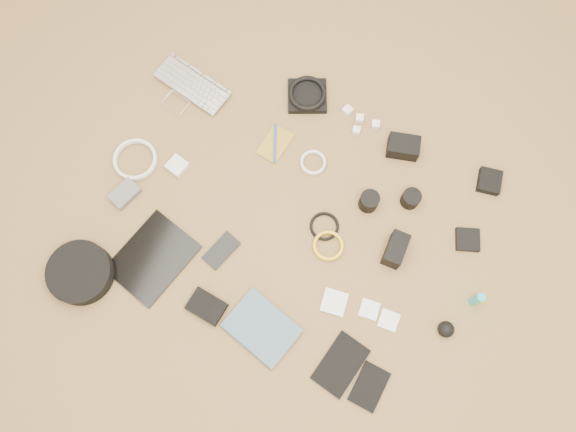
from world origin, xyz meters
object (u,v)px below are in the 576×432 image
at_px(dslr_camera, 403,147).
at_px(headphone_case, 80,273).
at_px(paperback, 245,348).
at_px(laptop, 185,93).
at_px(phone, 221,251).
at_px(tablet, 153,258).

height_order(dslr_camera, headphone_case, dslr_camera).
distance_m(headphone_case, paperback, 0.62).
bearing_deg(laptop, headphone_case, -78.82).
relative_size(headphone_case, paperback, 0.97).
bearing_deg(phone, laptop, 146.22).
bearing_deg(paperback, tablet, 86.54).
bearing_deg(laptop, paperback, -39.31).
bearing_deg(dslr_camera, tablet, -145.84).
distance_m(tablet, phone, 0.24).
bearing_deg(headphone_case, tablet, 36.60).
xyz_separation_m(laptop, headphone_case, (-0.02, -0.76, 0.02)).
xyz_separation_m(dslr_camera, paperback, (-0.23, -0.87, -0.02)).
height_order(phone, paperback, paperback).
relative_size(laptop, phone, 2.26).
distance_m(dslr_camera, tablet, 0.98).
relative_size(phone, paperback, 0.58).
bearing_deg(laptop, dslr_camera, 20.19).
distance_m(laptop, tablet, 0.64).
relative_size(laptop, paperback, 1.31).
relative_size(dslr_camera, phone, 0.86).
height_order(dslr_camera, paperback, dslr_camera).
relative_size(phone, headphone_case, 0.59).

